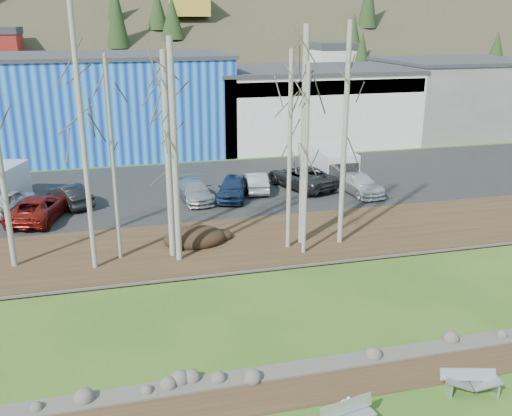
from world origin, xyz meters
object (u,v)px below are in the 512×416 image
object	(u,v)px
car_2	(39,208)
car_6	(301,177)
car_0	(8,201)
car_3	(194,191)
car_1	(69,195)
car_4	(233,187)
van_white	(331,165)
seagull	(345,402)
car_5	(256,182)
bench_damaged	(471,382)
car_7	(359,184)

from	to	relation	value
car_2	car_6	world-z (taller)	car_6
car_0	car_3	world-z (taller)	car_0
car_6	car_1	bearing A→B (deg)	-19.33
car_3	car_4	size ratio (longest dim) A/B	1.03
car_1	car_6	xyz separation A→B (m)	(15.04, 0.23, 0.09)
van_white	car_2	bearing A→B (deg)	-167.72
seagull	car_2	xyz separation A→B (m)	(-10.45, 19.67, 0.69)
seagull	car_0	distance (m)	24.74
car_0	car_3	bearing A→B (deg)	-159.59
car_3	car_5	world-z (taller)	car_3
bench_damaged	car_1	world-z (taller)	car_1
car_4	car_6	bearing A→B (deg)	34.63
car_6	bench_damaged	bearing A→B (deg)	64.44
car_5	car_6	bearing A→B (deg)	-172.42
bench_damaged	car_2	distance (m)	24.70
car_7	van_white	bearing A→B (deg)	96.49
car_3	van_white	distance (m)	10.21
car_5	car_4	bearing A→B (deg)	41.00
car_3	car_5	bearing A→B (deg)	7.53
car_2	car_7	world-z (taller)	car_2
car_2	car_6	xyz separation A→B (m)	(16.58, 2.48, 0.05)
van_white	car_6	bearing A→B (deg)	-157.44
seagull	car_5	size ratio (longest dim) A/B	0.10
seagull	van_white	distance (m)	24.70
car_7	van_white	distance (m)	3.28
bench_damaged	car_6	distance (m)	22.59
car_4	car_7	world-z (taller)	car_4
car_6	car_2	bearing A→B (deg)	-11.70
car_1	car_4	bearing A→B (deg)	147.15
bench_damaged	car_7	xyz separation A→B (m)	(5.36, 20.27, 0.41)
bench_damaged	seagull	world-z (taller)	bench_damaged
bench_damaged	car_0	size ratio (longest dim) A/B	0.43
seagull	van_white	xyz separation A→B (m)	(8.68, 23.10, 1.15)
seagull	car_0	bearing A→B (deg)	97.05
car_4	van_white	size ratio (longest dim) A/B	0.79
car_1	car_7	bearing A→B (deg)	146.93
car_5	car_0	bearing A→B (deg)	9.17
car_5	car_6	world-z (taller)	car_6
car_4	car_0	bearing A→B (deg)	-162.08
car_3	car_6	xyz separation A→B (m)	(7.47, 1.03, 0.12)
car_7	seagull	bearing A→B (deg)	-121.22
seagull	car_6	world-z (taller)	car_6
seagull	car_2	distance (m)	22.28
car_1	car_4	xyz separation A→B (m)	(10.02, -1.05, 0.06)
car_0	car_6	world-z (taller)	car_6
car_0	van_white	world-z (taller)	van_white
car_3	van_white	xyz separation A→B (m)	(10.01, 1.98, 0.53)
car_1	van_white	distance (m)	17.63
car_4	car_7	xyz separation A→B (m)	(8.27, -0.94, -0.08)
car_2	car_4	size ratio (longest dim) A/B	1.20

